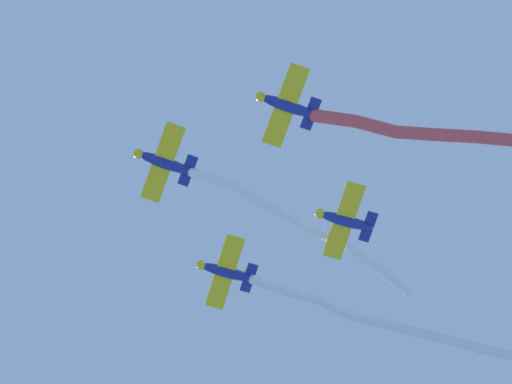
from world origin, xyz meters
name	(u,v)px	position (x,y,z in m)	size (l,w,h in m)	color
airplane_lead	(163,162)	(5.76, -7.97, 76.70)	(6.10, 4.72, 1.53)	navy
smoke_trail_lead	(308,229)	(-0.24, 2.10, 77.06)	(11.90, 16.21, 1.83)	white
airplane_left_wing	(286,105)	(9.53, 1.03, 76.30)	(6.11, 4.73, 1.53)	navy
smoke_trail_left_wing	(440,133)	(6.73, 11.78, 76.66)	(4.59, 18.63, 1.90)	#DB4C4C
airplane_right_wing	(225,272)	(-3.24, -4.21, 77.00)	(6.16, 4.74, 1.53)	navy
smoke_trail_right_wing	(382,321)	(-7.77, 7.30, 76.38)	(7.81, 19.91, 2.15)	white
airplane_slot	(344,220)	(0.52, 4.79, 76.50)	(6.16, 4.74, 1.53)	navy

